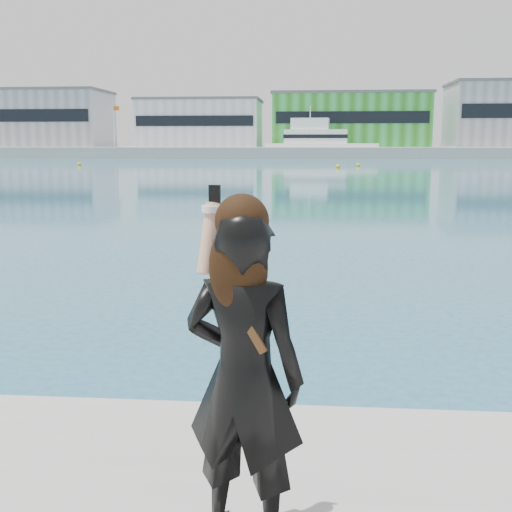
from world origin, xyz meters
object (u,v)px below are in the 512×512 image
at_px(motor_yacht, 319,144).
at_px(buoy_far, 79,165).
at_px(woman, 243,368).
at_px(buoy_extra, 338,168).
at_px(buoy_near, 358,166).

bearing_deg(motor_yacht, buoy_far, -122.45).
bearing_deg(woman, buoy_extra, -78.68).
bearing_deg(buoy_near, woman, -94.50).
bearing_deg(woman, buoy_far, -55.27).
bearing_deg(buoy_extra, buoy_far, 169.95).
xyz_separation_m(buoy_extra, woman, (-3.32, -70.34, 1.70)).
relative_size(buoy_far, buoy_extra, 1.00).
bearing_deg(woman, buoy_near, -80.47).
distance_m(buoy_extra, woman, 70.43).
bearing_deg(motor_yacht, buoy_near, -79.19).
relative_size(motor_yacht, buoy_far, 41.30).
height_order(buoy_far, woman, woman).
bearing_deg(buoy_far, buoy_extra, -10.05).
bearing_deg(buoy_far, woman, -69.30).
bearing_deg(motor_yacht, woman, -86.09).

